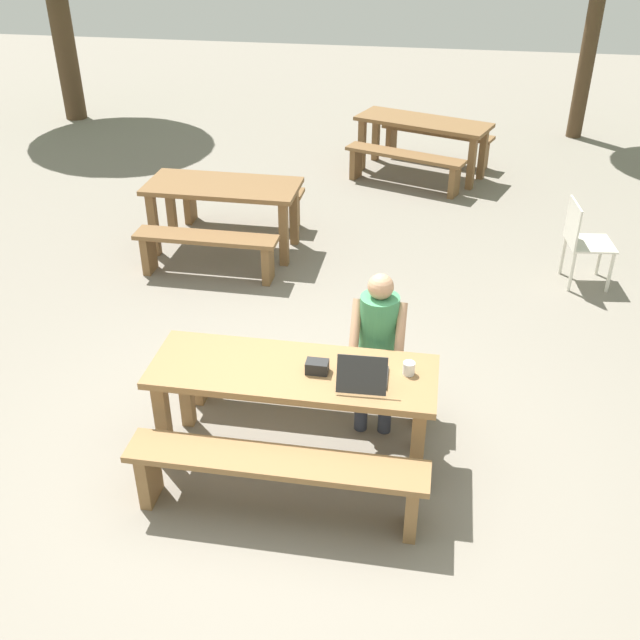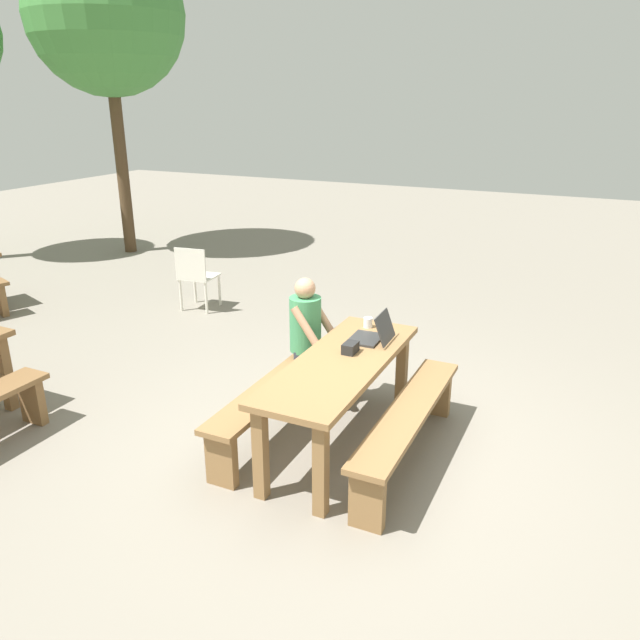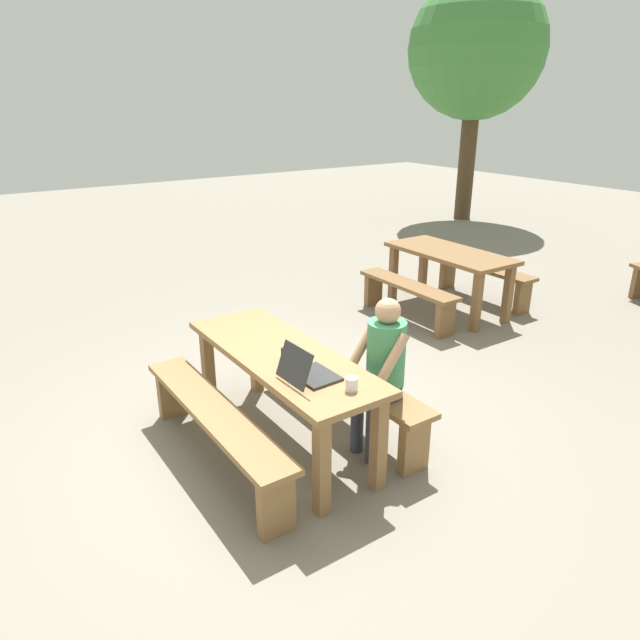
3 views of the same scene
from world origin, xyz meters
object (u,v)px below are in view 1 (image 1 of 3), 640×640
Objects in this scene: plastic_chair at (583,240)px; picnic_table_mid at (223,195)px; small_pouch at (317,367)px; person_seated at (378,340)px; laptop at (363,376)px; picnic_table_rear at (423,130)px; picnic_table_front at (293,384)px; coffee_mug at (409,368)px.

picnic_table_mid is at bearing 80.59° from plastic_chair.
person_seated is at bearing 56.68° from small_pouch.
laptop is 0.21× the size of picnic_table_mid.
picnic_table_rear is (0.07, 5.58, -0.09)m from person_seated.
small_pouch is 0.12× the size of person_seated.
laptop is at bearing -10.39° from picnic_table_front.
coffee_mug is 0.05× the size of picnic_table_mid.
picnic_table_rear is (0.11, 6.20, -0.20)m from laptop.
plastic_chair is at bearing -2.21° from picnic_table_mid.
small_pouch reaches higher than picnic_table_front.
plastic_chair is at bearing 62.61° from coffee_mug.
picnic_table_rear is at bearing 91.74° from coffee_mug.
picnic_table_front is 21.65× the size of coffee_mug.
person_seated reaches higher than picnic_table_mid.
plastic_chair is at bearing 55.05° from small_pouch.
coffee_mug is (0.29, 0.16, -0.02)m from laptop.
person_seated is 0.74× the size of picnic_table_mid.
plastic_chair is (2.35, 3.11, -0.17)m from picnic_table_front.
small_pouch is at bearing -172.46° from coffee_mug.
picnic_table_rear is at bearing 89.32° from person_seated.
laptop is 6.20m from picnic_table_rear.
laptop is 0.29× the size of person_seated.
plastic_chair is at bearing -39.91° from picnic_table_rear.
plastic_chair is (1.57, 3.04, -0.34)m from coffee_mug.
picnic_table_rear is at bearing 84.48° from picnic_table_front.
laptop is 0.63m from person_seated.
picnic_table_front is 1.58× the size of person_seated.
picnic_table_rear is at bearing -92.85° from laptop.
coffee_mug reaches higher than picnic_table_rear.
picnic_table_rear is (-1.76, 3.00, 0.16)m from plastic_chair.
plastic_chair is 0.45× the size of picnic_table_rear.
picnic_table_front is 6.14m from picnic_table_rear.
person_seated is at bearing -70.94° from picnic_table_rear.
laptop reaches higher than small_pouch.
coffee_mug is 0.07× the size of person_seated.
person_seated reaches higher than picnic_table_rear.
laptop is at bearing -14.05° from small_pouch.
person_seated reaches higher than small_pouch.
small_pouch is at bearing -15.91° from laptop.
plastic_chair is (1.86, 3.20, -0.36)m from laptop.
laptop reaches higher than plastic_chair.
picnic_table_mid is (-1.92, 3.38, -0.20)m from laptop.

